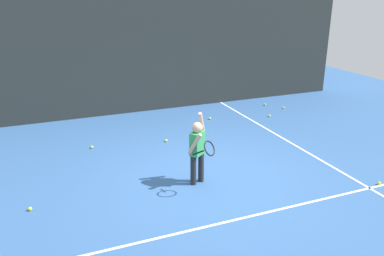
{
  "coord_description": "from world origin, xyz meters",
  "views": [
    {
      "loc": [
        -2.93,
        -6.29,
        3.47
      ],
      "look_at": [
        -0.17,
        0.52,
        0.85
      ],
      "focal_mm": 36.65,
      "sensor_mm": 36.0,
      "label": 1
    }
  ],
  "objects_px": {
    "tennis_ball_3": "(210,118)",
    "tennis_ball_8": "(166,141)",
    "tennis_ball_4": "(284,108)",
    "tennis_ball_1": "(265,105)",
    "tennis_ball_5": "(269,116)",
    "tennis_player": "(198,147)",
    "tennis_ball_0": "(92,147)",
    "tennis_ball_7": "(379,183)",
    "tennis_ball_2": "(30,209)"
  },
  "relations": [
    {
      "from": "tennis_ball_3",
      "to": "tennis_ball_8",
      "type": "xyz_separation_m",
      "value": [
        -1.68,
        -1.16,
        0.0
      ]
    },
    {
      "from": "tennis_ball_4",
      "to": "tennis_ball_8",
      "type": "height_order",
      "value": "same"
    },
    {
      "from": "tennis_ball_1",
      "to": "tennis_ball_5",
      "type": "xyz_separation_m",
      "value": [
        -0.5,
        -1.04,
        0.0
      ]
    },
    {
      "from": "tennis_ball_5",
      "to": "tennis_player",
      "type": "bearing_deg",
      "value": -139.57
    },
    {
      "from": "tennis_ball_0",
      "to": "tennis_ball_5",
      "type": "bearing_deg",
      "value": 5.42
    },
    {
      "from": "tennis_ball_1",
      "to": "tennis_ball_7",
      "type": "bearing_deg",
      "value": -99.13
    },
    {
      "from": "tennis_ball_8",
      "to": "tennis_ball_0",
      "type": "bearing_deg",
      "value": 171.53
    },
    {
      "from": "tennis_ball_2",
      "to": "tennis_ball_8",
      "type": "height_order",
      "value": "same"
    },
    {
      "from": "tennis_ball_7",
      "to": "tennis_ball_4",
      "type": "bearing_deg",
      "value": 76.05
    },
    {
      "from": "tennis_ball_2",
      "to": "tennis_ball_7",
      "type": "xyz_separation_m",
      "value": [
        6.08,
        -1.49,
        0.0
      ]
    },
    {
      "from": "tennis_player",
      "to": "tennis_ball_5",
      "type": "bearing_deg",
      "value": 3.85
    },
    {
      "from": "tennis_ball_3",
      "to": "tennis_ball_4",
      "type": "bearing_deg",
      "value": 2.23
    },
    {
      "from": "tennis_ball_8",
      "to": "tennis_ball_4",
      "type": "bearing_deg",
      "value": 16.63
    },
    {
      "from": "tennis_ball_8",
      "to": "tennis_ball_3",
      "type": "bearing_deg",
      "value": 34.51
    },
    {
      "from": "tennis_player",
      "to": "tennis_ball_5",
      "type": "relative_size",
      "value": 20.46
    },
    {
      "from": "tennis_player",
      "to": "tennis_ball_2",
      "type": "height_order",
      "value": "tennis_player"
    },
    {
      "from": "tennis_player",
      "to": "tennis_ball_0",
      "type": "xyz_separation_m",
      "value": [
        -1.6,
        2.49,
        -0.69
      ]
    },
    {
      "from": "tennis_ball_2",
      "to": "tennis_ball_3",
      "type": "height_order",
      "value": "same"
    },
    {
      "from": "tennis_player",
      "to": "tennis_ball_4",
      "type": "distance_m",
      "value": 5.6
    },
    {
      "from": "tennis_ball_5",
      "to": "tennis_ball_1",
      "type": "bearing_deg",
      "value": 64.17
    },
    {
      "from": "tennis_ball_5",
      "to": "tennis_ball_0",
      "type": "bearing_deg",
      "value": -174.58
    },
    {
      "from": "tennis_ball_0",
      "to": "tennis_ball_1",
      "type": "distance_m",
      "value": 5.78
    },
    {
      "from": "tennis_ball_0",
      "to": "tennis_ball_8",
      "type": "height_order",
      "value": "same"
    },
    {
      "from": "tennis_ball_1",
      "to": "tennis_ball_7",
      "type": "height_order",
      "value": "same"
    },
    {
      "from": "tennis_ball_4",
      "to": "tennis_ball_5",
      "type": "relative_size",
      "value": 1.0
    },
    {
      "from": "tennis_ball_4",
      "to": "tennis_ball_7",
      "type": "bearing_deg",
      "value": -103.95
    },
    {
      "from": "tennis_ball_2",
      "to": "tennis_ball_3",
      "type": "distance_m",
      "value": 5.76
    },
    {
      "from": "tennis_ball_1",
      "to": "tennis_ball_7",
      "type": "relative_size",
      "value": 1.0
    },
    {
      "from": "tennis_ball_0",
      "to": "tennis_ball_4",
      "type": "xyz_separation_m",
      "value": [
        5.92,
        1.0,
        0.0
      ]
    },
    {
      "from": "tennis_ball_5",
      "to": "tennis_ball_7",
      "type": "xyz_separation_m",
      "value": [
        -0.36,
        -4.31,
        0.0
      ]
    },
    {
      "from": "tennis_ball_3",
      "to": "tennis_ball_1",
      "type": "bearing_deg",
      "value": 15.73
    },
    {
      "from": "tennis_ball_2",
      "to": "tennis_ball_7",
      "type": "relative_size",
      "value": 1.0
    },
    {
      "from": "tennis_ball_2",
      "to": "tennis_ball_4",
      "type": "relative_size",
      "value": 1.0
    },
    {
      "from": "tennis_ball_1",
      "to": "tennis_ball_3",
      "type": "distance_m",
      "value": 2.27
    },
    {
      "from": "tennis_ball_0",
      "to": "tennis_ball_3",
      "type": "height_order",
      "value": "same"
    },
    {
      "from": "tennis_ball_5",
      "to": "tennis_ball_8",
      "type": "relative_size",
      "value": 1.0
    },
    {
      "from": "tennis_ball_5",
      "to": "tennis_ball_8",
      "type": "distance_m",
      "value": 3.44
    },
    {
      "from": "tennis_ball_2",
      "to": "tennis_ball_0",
      "type": "bearing_deg",
      "value": 59.88
    },
    {
      "from": "tennis_ball_3",
      "to": "tennis_ball_2",
      "type": "bearing_deg",
      "value": -145.69
    },
    {
      "from": "tennis_ball_2",
      "to": "tennis_ball_3",
      "type": "xyz_separation_m",
      "value": [
        4.76,
        3.25,
        0.0
      ]
    },
    {
      "from": "tennis_ball_3",
      "to": "tennis_ball_7",
      "type": "relative_size",
      "value": 1.0
    },
    {
      "from": "tennis_ball_4",
      "to": "tennis_ball_5",
      "type": "distance_m",
      "value": 0.99
    },
    {
      "from": "tennis_ball_0",
      "to": "tennis_ball_5",
      "type": "distance_m",
      "value": 5.1
    },
    {
      "from": "tennis_ball_7",
      "to": "tennis_player",
      "type": "bearing_deg",
      "value": 156.68
    },
    {
      "from": "tennis_ball_5",
      "to": "tennis_ball_3",
      "type": "bearing_deg",
      "value": 165.91
    },
    {
      "from": "tennis_ball_1",
      "to": "tennis_ball_2",
      "type": "distance_m",
      "value": 7.94
    },
    {
      "from": "tennis_player",
      "to": "tennis_ball_1",
      "type": "distance_m",
      "value": 5.69
    },
    {
      "from": "tennis_ball_1",
      "to": "tennis_ball_8",
      "type": "relative_size",
      "value": 1.0
    },
    {
      "from": "tennis_player",
      "to": "tennis_ball_8",
      "type": "bearing_deg",
      "value": 50.38
    },
    {
      "from": "tennis_player",
      "to": "tennis_ball_4",
      "type": "bearing_deg",
      "value": 2.3
    }
  ]
}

